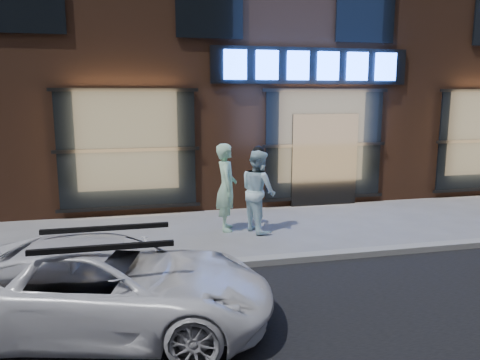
% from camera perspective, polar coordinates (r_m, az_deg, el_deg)
% --- Properties ---
extents(ground, '(90.00, 90.00, 0.00)m').
position_cam_1_polar(ground, '(9.33, 19.61, -8.30)').
color(ground, slate).
rests_on(ground, ground).
extents(curb, '(60.00, 0.25, 0.12)m').
position_cam_1_polar(curb, '(9.31, 19.64, -7.95)').
color(curb, gray).
rests_on(curb, ground).
extents(storefront_building, '(30.20, 8.28, 10.30)m').
position_cam_1_polar(storefront_building, '(16.30, 4.78, 18.30)').
color(storefront_building, '#54301E').
rests_on(storefront_building, ground).
extents(man_bowtie, '(0.54, 0.74, 1.88)m').
position_cam_1_polar(man_bowtie, '(10.00, -1.67, -0.88)').
color(man_bowtie, '#C2FFD2').
rests_on(man_bowtie, ground).
extents(man_cap, '(0.87, 1.00, 1.76)m').
position_cam_1_polar(man_cap, '(9.92, 2.25, -1.32)').
color(man_cap, white).
rests_on(man_cap, ground).
extents(white_suv, '(4.45, 2.85, 1.14)m').
position_cam_1_polar(white_suv, '(6.12, -15.94, -12.31)').
color(white_suv, white).
rests_on(white_suv, ground).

